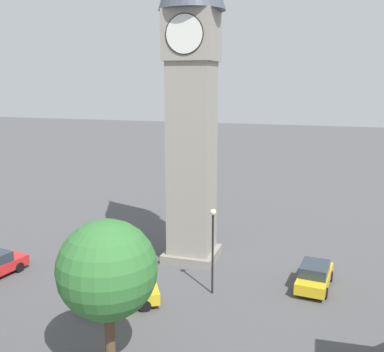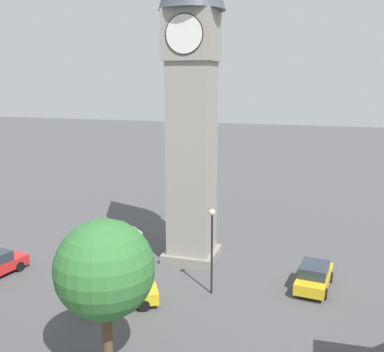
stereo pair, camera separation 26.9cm
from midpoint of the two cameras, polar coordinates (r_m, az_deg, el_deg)
ground_plane at (r=32.09m, az=-0.24°, el=-10.30°), size 200.00×200.00×0.00m
clock_tower at (r=29.75m, az=-0.27°, el=15.30°), size 4.23×4.23×23.68m
car_blue_kerb at (r=34.57m, az=-10.09°, el=-7.47°), size 3.96×4.24×1.53m
car_silver_kerb at (r=25.78m, az=-9.17°, el=-14.44°), size 4.43×3.45×1.53m
car_red_corner at (r=28.52m, az=14.94°, el=-12.02°), size 2.15×4.29×1.53m
pedestrian at (r=40.65m, az=-1.38°, el=-3.95°), size 0.53×0.34×1.69m
tree at (r=19.26m, az=-11.05°, el=-11.56°), size 4.18×4.18×6.66m
lamp_post at (r=25.91m, az=2.34°, el=-7.79°), size 0.36×0.36×5.10m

